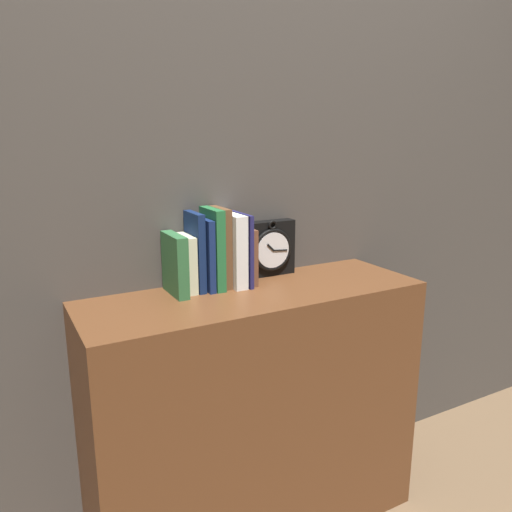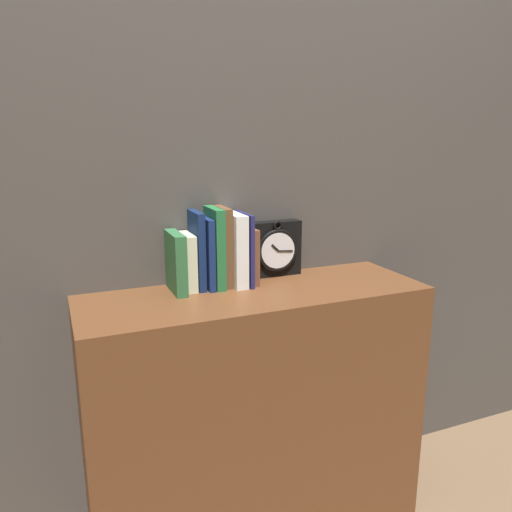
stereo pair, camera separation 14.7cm
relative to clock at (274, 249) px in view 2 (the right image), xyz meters
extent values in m
cube|color=#47423D|center=(-0.12, 0.06, 0.39)|extent=(6.00, 0.05, 2.60)
cube|color=brown|center=(-0.12, -0.14, -0.50)|extent=(1.05, 0.35, 0.82)
cube|color=black|center=(0.00, 0.01, 0.00)|extent=(0.18, 0.05, 0.18)
torus|color=black|center=(0.00, -0.02, 0.00)|extent=(0.14, 0.01, 0.14)
cylinder|color=silver|center=(0.00, -0.03, 0.00)|extent=(0.12, 0.01, 0.12)
cube|color=black|center=(-0.01, -0.03, 0.01)|extent=(0.03, 0.00, 0.03)
cube|color=black|center=(0.03, -0.03, 0.00)|extent=(0.05, 0.00, 0.01)
torus|color=black|center=(0.00, -0.02, 0.08)|extent=(0.03, 0.01, 0.03)
cube|color=#2F683B|center=(-0.34, -0.04, 0.00)|extent=(0.03, 0.14, 0.18)
cube|color=beige|center=(-0.31, -0.03, -0.01)|extent=(0.04, 0.12, 0.17)
cube|color=#12244F|center=(-0.27, -0.03, 0.03)|extent=(0.02, 0.12, 0.24)
cube|color=navy|center=(-0.25, -0.04, 0.02)|extent=(0.02, 0.13, 0.22)
cube|color=#236A38|center=(-0.22, -0.04, 0.03)|extent=(0.03, 0.13, 0.25)
cube|color=brown|center=(-0.19, -0.03, 0.03)|extent=(0.02, 0.12, 0.24)
cube|color=white|center=(-0.16, -0.04, 0.02)|extent=(0.04, 0.14, 0.23)
cube|color=navy|center=(-0.13, -0.04, 0.02)|extent=(0.01, 0.14, 0.23)
cube|color=brown|center=(-0.11, -0.04, 0.00)|extent=(0.03, 0.13, 0.18)
camera|label=1|loc=(-0.81, -1.39, 0.37)|focal=35.00mm
camera|label=2|loc=(-0.68, -1.46, 0.37)|focal=35.00mm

